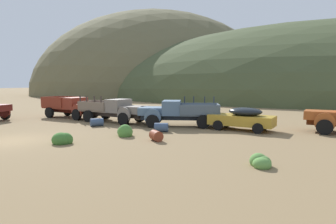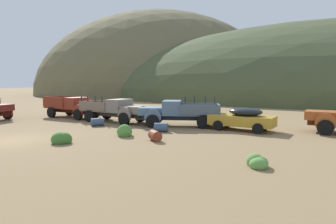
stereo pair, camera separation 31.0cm
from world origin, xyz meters
The scene contains 13 objects.
ground_plane centered at (0.00, 0.00, 0.00)m, with size 300.00×300.00×0.00m, color olive.
hill_far_right centered at (-22.07, 77.23, 0.00)m, with size 72.87×83.71×50.39m, color brown.
hill_center centered at (23.37, 65.89, 0.00)m, with size 112.64×79.75×33.02m, color #424C2D.
truck_rust_red centered at (-3.47, 9.97, 1.01)m, with size 6.04×3.11×1.91m.
truck_primer_gray centered at (1.73, 8.79, 1.00)m, with size 6.20×3.08×2.16m.
truck_chalk_blue centered at (6.61, 8.53, 1.00)m, with size 6.23×3.75×2.16m.
car_mustard centered at (11.49, 8.27, 0.81)m, with size 4.76×2.56×1.57m.
oil_drum_spare centered at (1.37, 6.36, 0.29)m, with size 1.07×1.06×0.59m.
oil_drum_by_truck centered at (6.76, 5.73, 0.29)m, with size 1.01×0.80×0.59m.
oil_drum_tipped centered at (7.57, 2.91, 0.28)m, with size 0.98×0.99×0.57m.
bush_near_barrel centered at (3.24, 0.48, 0.21)m, with size 1.06×0.94×0.77m.
bush_lone_scrub centered at (5.25, 3.60, 0.24)m, with size 1.09×1.11×0.94m.
bush_back_edge centered at (13.22, -0.27, 0.15)m, with size 0.83×0.92×0.62m.
Camera 2 is at (13.89, -11.49, 3.18)m, focal length 30.72 mm.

